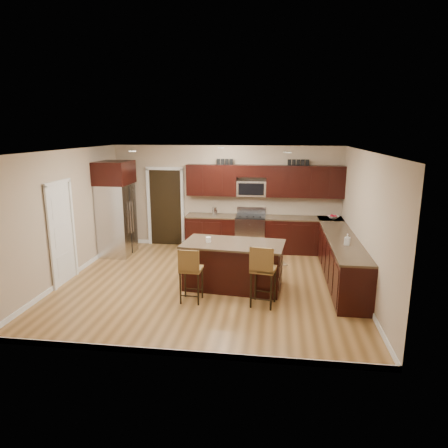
# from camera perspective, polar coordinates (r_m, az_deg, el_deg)

# --- Properties ---
(floor) EXTENTS (6.00, 6.00, 0.00)m
(floor) POSITION_cam_1_polar(r_m,az_deg,el_deg) (8.32, -2.12, -8.49)
(floor) COLOR #9E713E
(floor) RESTS_ON ground
(ceiling) EXTENTS (6.00, 6.00, 0.00)m
(ceiling) POSITION_cam_1_polar(r_m,az_deg,el_deg) (7.74, -2.30, 10.43)
(ceiling) COLOR silver
(ceiling) RESTS_ON wall_back
(wall_back) EXTENTS (6.00, 0.00, 6.00)m
(wall_back) POSITION_cam_1_polar(r_m,az_deg,el_deg) (10.59, 0.30, 3.85)
(wall_back) COLOR tan
(wall_back) RESTS_ON floor
(wall_left) EXTENTS (0.00, 5.50, 5.50)m
(wall_left) POSITION_cam_1_polar(r_m,az_deg,el_deg) (8.92, -21.57, 1.13)
(wall_left) COLOR tan
(wall_left) RESTS_ON floor
(wall_right) EXTENTS (0.00, 5.50, 5.50)m
(wall_right) POSITION_cam_1_polar(r_m,az_deg,el_deg) (7.99, 19.52, -0.02)
(wall_right) COLOR tan
(wall_right) RESTS_ON floor
(base_cabinets) EXTENTS (4.02, 3.96, 0.92)m
(base_cabinets) POSITION_cam_1_polar(r_m,az_deg,el_deg) (9.45, 10.80, -3.08)
(base_cabinets) COLOR black
(base_cabinets) RESTS_ON floor
(upper_cabinets) EXTENTS (4.00, 0.33, 0.80)m
(upper_cabinets) POSITION_cam_1_polar(r_m,az_deg,el_deg) (10.28, 6.00, 6.25)
(upper_cabinets) COLOR black
(upper_cabinets) RESTS_ON wall_back
(range) EXTENTS (0.76, 0.64, 1.11)m
(range) POSITION_cam_1_polar(r_m,az_deg,el_deg) (10.42, 3.80, -1.27)
(range) COLOR silver
(range) RESTS_ON floor
(microwave) EXTENTS (0.76, 0.31, 0.40)m
(microwave) POSITION_cam_1_polar(r_m,az_deg,el_deg) (10.34, 3.95, 5.11)
(microwave) COLOR silver
(microwave) RESTS_ON upper_cabinets
(doorway) EXTENTS (0.85, 0.03, 2.06)m
(doorway) POSITION_cam_1_polar(r_m,az_deg,el_deg) (10.96, -8.31, 2.33)
(doorway) COLOR black
(doorway) RESTS_ON floor
(pantry_door) EXTENTS (0.03, 0.80, 2.04)m
(pantry_door) POSITION_cam_1_polar(r_m,az_deg,el_deg) (8.73, -22.21, -1.40)
(pantry_door) COLOR white
(pantry_door) RESTS_ON floor
(letter_decor) EXTENTS (2.20, 0.03, 0.15)m
(letter_decor) POSITION_cam_1_polar(r_m,az_deg,el_deg) (10.24, 5.25, 8.80)
(letter_decor) COLOR black
(letter_decor) RESTS_ON upper_cabinets
(island) EXTENTS (2.06, 1.23, 0.92)m
(island) POSITION_cam_1_polar(r_m,az_deg,el_deg) (8.00, 1.34, -6.08)
(island) COLOR black
(island) RESTS_ON floor
(stool_left) EXTENTS (0.40, 0.40, 1.03)m
(stool_left) POSITION_cam_1_polar(r_m,az_deg,el_deg) (7.25, -4.83, -6.44)
(stool_left) COLOR olive
(stool_left) RESTS_ON floor
(stool_right) EXTENTS (0.49, 0.49, 1.13)m
(stool_right) POSITION_cam_1_polar(r_m,az_deg,el_deg) (7.08, 5.55, -6.43)
(stool_right) COLOR olive
(stool_right) RESTS_ON floor
(refrigerator) EXTENTS (0.79, 0.96, 2.35)m
(refrigerator) POSITION_cam_1_polar(r_m,az_deg,el_deg) (10.27, -15.16, 2.27)
(refrigerator) COLOR silver
(refrigerator) RESTS_ON floor
(floor_mat) EXTENTS (0.93, 0.77, 0.01)m
(floor_mat) POSITION_cam_1_polar(r_m,az_deg,el_deg) (9.58, 6.36, -5.56)
(floor_mat) COLOR brown
(floor_mat) RESTS_ON floor
(fruit_bowl) EXTENTS (0.37, 0.37, 0.07)m
(fruit_bowl) POSITION_cam_1_polar(r_m,az_deg,el_deg) (10.39, 15.31, 0.97)
(fruit_bowl) COLOR silver
(fruit_bowl) RESTS_ON base_cabinets
(soap_bottle) EXTENTS (0.13, 0.13, 0.22)m
(soap_bottle) POSITION_cam_1_polar(r_m,az_deg,el_deg) (8.05, 17.20, -2.12)
(soap_bottle) COLOR #B2B2B2
(soap_bottle) RESTS_ON base_cabinets
(canister_tall) EXTENTS (0.12, 0.12, 0.21)m
(canister_tall) POSITION_cam_1_polar(r_m,az_deg,el_deg) (10.39, -1.37, 1.84)
(canister_tall) COLOR silver
(canister_tall) RESTS_ON base_cabinets
(canister_short) EXTENTS (0.11, 0.11, 0.15)m
(canister_short) POSITION_cam_1_polar(r_m,az_deg,el_deg) (10.40, -1.23, 1.68)
(canister_short) COLOR silver
(canister_short) RESTS_ON base_cabinets
(island_jar) EXTENTS (0.10, 0.10, 0.10)m
(island_jar) POSITION_cam_1_polar(r_m,az_deg,el_deg) (7.91, -2.24, -2.23)
(island_jar) COLOR white
(island_jar) RESTS_ON island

